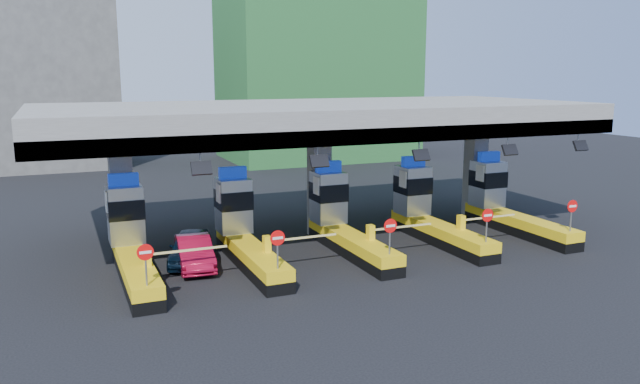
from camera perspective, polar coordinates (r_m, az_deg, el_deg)
name	(u,v)px	position (r m, az deg, el deg)	size (l,w,h in m)	color
ground	(343,249)	(30.86, 2.12, -5.26)	(120.00, 120.00, 0.00)	black
toll_canopy	(320,121)	(32.36, 0.02, 6.55)	(28.00, 12.09, 7.00)	slate
toll_lane_far_left	(131,242)	(28.14, -16.93, -4.37)	(4.43, 8.00, 4.16)	black
toll_lane_left	(243,230)	(29.04, -7.08, -3.50)	(4.43, 8.00, 4.16)	black
toll_lane_center	(341,221)	(30.74, 1.92, -2.62)	(4.43, 8.00, 4.16)	black
toll_lane_right	(427,212)	(33.12, 9.79, -1.80)	(4.43, 8.00, 4.16)	black
toll_lane_far_right	(504,204)	(36.04, 16.49, -1.06)	(4.43, 8.00, 4.16)	black
bg_building_scaffold	(316,17)	(64.00, -0.35, 15.72)	(18.00, 12.00, 28.00)	#1E5926
bg_building_concrete	(33,68)	(62.82, -24.74, 10.27)	(14.00, 10.00, 18.00)	#4C4C49
van	(190,247)	(29.17, -11.76, -4.95)	(1.72, 4.27, 1.45)	black
red_car	(194,252)	(28.46, -11.41, -5.42)	(1.45, 4.17, 1.37)	#A20C2C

